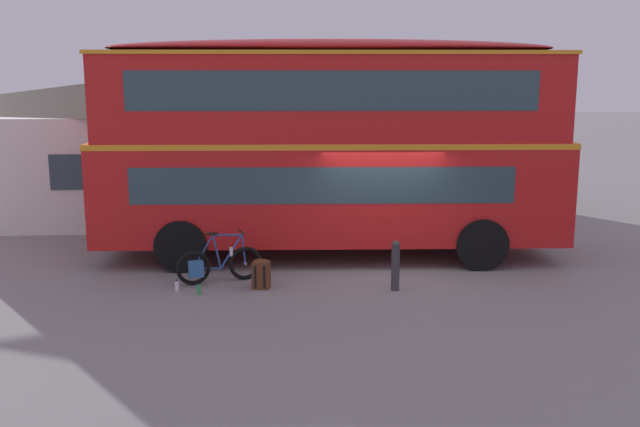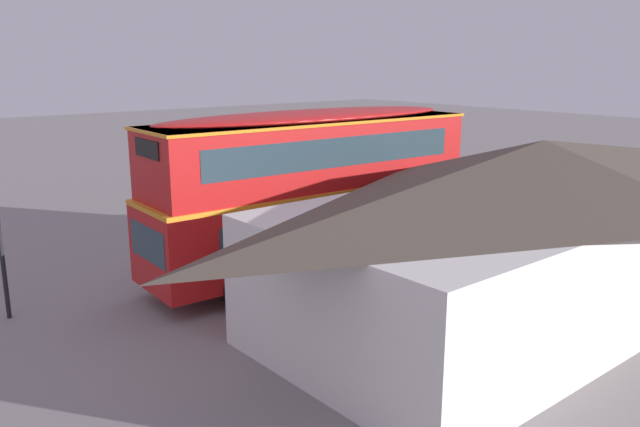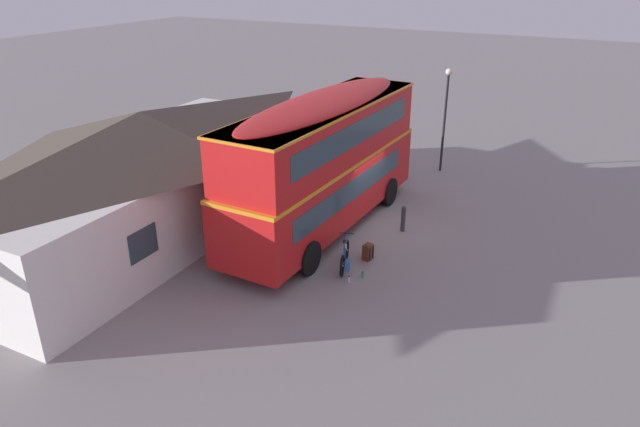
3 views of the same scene
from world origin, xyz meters
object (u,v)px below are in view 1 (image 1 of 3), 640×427
touring_bicycle (217,265)px  backpack_on_ground (261,273)px  water_bottle_clear_plastic (177,286)px  kerb_bollard (395,265)px  double_decker_bus (331,140)px  water_bottle_green_metal (199,289)px

touring_bicycle → backpack_on_ground: bearing=-24.9°
backpack_on_ground → water_bottle_clear_plastic: size_ratio=2.68×
touring_bicycle → kerb_bollard: 3.51m
touring_bicycle → backpack_on_ground: (0.88, -0.41, -0.07)m
backpack_on_ground → double_decker_bus: bearing=57.8°
backpack_on_ground → water_bottle_clear_plastic: bearing=-177.2°
double_decker_bus → water_bottle_green_metal: (-2.65, -2.69, -2.54)m
backpack_on_ground → water_bottle_clear_plastic: 1.62m
touring_bicycle → kerb_bollard: touring_bicycle is taller
water_bottle_green_metal → water_bottle_clear_plastic: 0.51m
water_bottle_green_metal → kerb_bollard: 3.74m
water_bottle_clear_plastic → kerb_bollard: (4.16, -0.18, 0.40)m
kerb_bollard → touring_bicycle: bearing=169.0°
touring_bicycle → water_bottle_clear_plastic: size_ratio=7.69×
backpack_on_ground → water_bottle_green_metal: bearing=-164.1°
backpack_on_ground → water_bottle_clear_plastic: backpack_on_ground is taller
double_decker_bus → water_bottle_green_metal: size_ratio=47.01×
double_decker_bus → water_bottle_clear_plastic: (-3.09, -2.44, -2.54)m
double_decker_bus → water_bottle_clear_plastic: size_ratio=47.14×
water_bottle_green_metal → water_bottle_clear_plastic: size_ratio=1.00×
water_bottle_green_metal → kerb_bollard: (3.72, 0.07, 0.40)m
water_bottle_clear_plastic → kerb_bollard: size_ratio=0.22×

